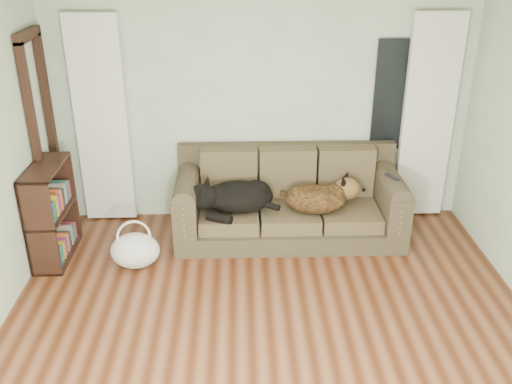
{
  "coord_description": "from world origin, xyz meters",
  "views": [
    {
      "loc": [
        -0.23,
        -3.43,
        3.03
      ],
      "look_at": [
        -0.08,
        1.6,
        0.69
      ],
      "focal_mm": 40.0,
      "sensor_mm": 36.0,
      "label": 1
    }
  ],
  "objects_px": {
    "dog_black_lab": "(235,199)",
    "dog_shepherd": "(319,197)",
    "sofa": "(289,197)",
    "tote_bag": "(135,252)",
    "bookshelf": "(51,211)"
  },
  "relations": [
    {
      "from": "dog_black_lab",
      "to": "dog_shepherd",
      "type": "xyz_separation_m",
      "value": [
        0.88,
        -0.01,
        0.01
      ]
    },
    {
      "from": "sofa",
      "to": "tote_bag",
      "type": "bearing_deg",
      "value": -159.16
    },
    {
      "from": "dog_shepherd",
      "to": "bookshelf",
      "type": "relative_size",
      "value": 0.68
    },
    {
      "from": "sofa",
      "to": "bookshelf",
      "type": "xyz_separation_m",
      "value": [
        -2.37,
        -0.36,
        0.05
      ]
    },
    {
      "from": "tote_bag",
      "to": "bookshelf",
      "type": "distance_m",
      "value": 0.92
    },
    {
      "from": "dog_black_lab",
      "to": "bookshelf",
      "type": "relative_size",
      "value": 0.74
    },
    {
      "from": "tote_bag",
      "to": "bookshelf",
      "type": "xyz_separation_m",
      "value": [
        -0.82,
        0.22,
        0.34
      ]
    },
    {
      "from": "sofa",
      "to": "dog_black_lab",
      "type": "xyz_separation_m",
      "value": [
        -0.57,
        -0.09,
        0.03
      ]
    },
    {
      "from": "dog_black_lab",
      "to": "tote_bag",
      "type": "bearing_deg",
      "value": -153.3
    },
    {
      "from": "dog_shepherd",
      "to": "tote_bag",
      "type": "bearing_deg",
      "value": 20.22
    },
    {
      "from": "bookshelf",
      "to": "tote_bag",
      "type": "bearing_deg",
      "value": -11.72
    },
    {
      "from": "tote_bag",
      "to": "bookshelf",
      "type": "height_order",
      "value": "bookshelf"
    },
    {
      "from": "dog_black_lab",
      "to": "sofa",
      "type": "bearing_deg",
      "value": 8.65
    },
    {
      "from": "sofa",
      "to": "dog_shepherd",
      "type": "height_order",
      "value": "sofa"
    },
    {
      "from": "sofa",
      "to": "dog_black_lab",
      "type": "bearing_deg",
      "value": -170.95
    }
  ]
}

